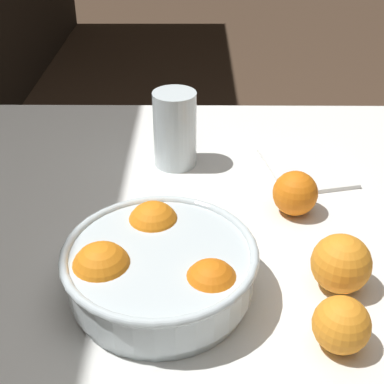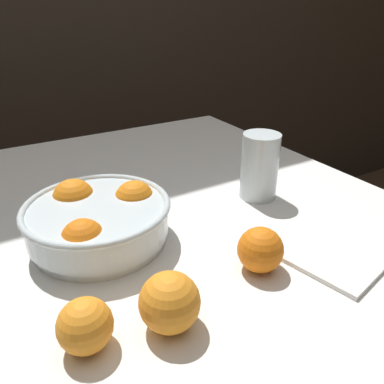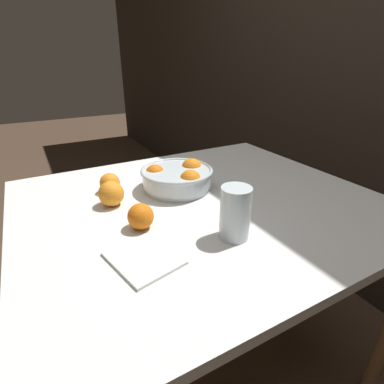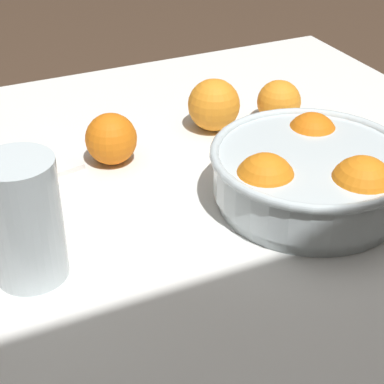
{
  "view_description": "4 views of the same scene",
  "coord_description": "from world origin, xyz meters",
  "px_view_note": "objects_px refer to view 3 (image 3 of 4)",
  "views": [
    {
      "loc": [
        -0.66,
        -0.08,
        1.28
      ],
      "look_at": [
        0.01,
        -0.07,
        0.84
      ],
      "focal_mm": 50.0,
      "sensor_mm": 36.0,
      "label": 1
    },
    {
      "loc": [
        -0.27,
        -0.6,
        1.16
      ],
      "look_at": [
        0.05,
        -0.06,
        0.84
      ],
      "focal_mm": 35.0,
      "sensor_mm": 36.0,
      "label": 2
    },
    {
      "loc": [
        0.77,
        -0.46,
        1.22
      ],
      "look_at": [
        0.04,
        -0.06,
        0.83
      ],
      "focal_mm": 28.0,
      "sensor_mm": 36.0,
      "label": 3
    },
    {
      "loc": [
        0.3,
        0.54,
        1.23
      ],
      "look_at": [
        0.05,
        0.0,
        0.85
      ],
      "focal_mm": 60.0,
      "sensor_mm": 36.0,
      "label": 4
    }
  ],
  "objects_px": {
    "juice_glass": "(235,215)",
    "orange_loose_aside": "(111,194)",
    "fruit_bowl": "(178,177)",
    "orange_loose_near_bowl": "(141,216)",
    "orange_loose_front": "(110,183)"
  },
  "relations": [
    {
      "from": "juice_glass",
      "to": "orange_loose_aside",
      "type": "xyz_separation_m",
      "value": [
        -0.34,
        -0.24,
        -0.03
      ]
    },
    {
      "from": "fruit_bowl",
      "to": "orange_loose_aside",
      "type": "distance_m",
      "value": 0.25
    },
    {
      "from": "orange_loose_near_bowl",
      "to": "orange_loose_front",
      "type": "bearing_deg",
      "value": -177.76
    },
    {
      "from": "orange_loose_near_bowl",
      "to": "orange_loose_front",
      "type": "xyz_separation_m",
      "value": [
        -0.28,
        -0.01,
        -0.0
      ]
    },
    {
      "from": "juice_glass",
      "to": "orange_loose_aside",
      "type": "relative_size",
      "value": 1.77
    },
    {
      "from": "orange_loose_near_bowl",
      "to": "orange_loose_front",
      "type": "distance_m",
      "value": 0.28
    },
    {
      "from": "orange_loose_front",
      "to": "orange_loose_aside",
      "type": "relative_size",
      "value": 0.86
    },
    {
      "from": "orange_loose_aside",
      "to": "juice_glass",
      "type": "bearing_deg",
      "value": 34.51
    },
    {
      "from": "juice_glass",
      "to": "orange_loose_front",
      "type": "xyz_separation_m",
      "value": [
        -0.45,
        -0.21,
        -0.03
      ]
    },
    {
      "from": "orange_loose_near_bowl",
      "to": "orange_loose_front",
      "type": "height_order",
      "value": "orange_loose_near_bowl"
    },
    {
      "from": "orange_loose_near_bowl",
      "to": "orange_loose_aside",
      "type": "bearing_deg",
      "value": -169.39
    },
    {
      "from": "orange_loose_near_bowl",
      "to": "orange_loose_aside",
      "type": "distance_m",
      "value": 0.18
    },
    {
      "from": "fruit_bowl",
      "to": "juice_glass",
      "type": "height_order",
      "value": "juice_glass"
    },
    {
      "from": "juice_glass",
      "to": "orange_loose_front",
      "type": "distance_m",
      "value": 0.5
    },
    {
      "from": "fruit_bowl",
      "to": "orange_loose_aside",
      "type": "relative_size",
      "value": 3.17
    }
  ]
}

